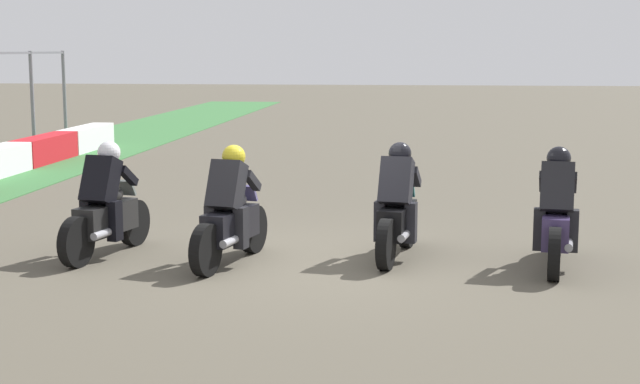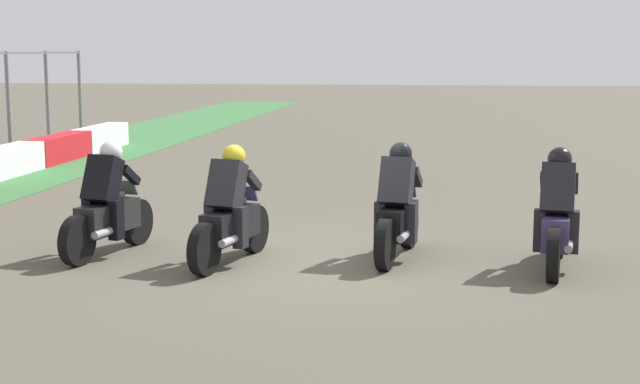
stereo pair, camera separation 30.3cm
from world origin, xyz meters
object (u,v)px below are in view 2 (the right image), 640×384
rider_lane_a (557,219)px  rider_lane_b (398,211)px  rider_lane_d (108,208)px  rider_lane_c (230,215)px

rider_lane_a → rider_lane_b: (0.32, 1.98, 0.00)m
rider_lane_d → rider_lane_b: bearing=-72.7°
rider_lane_b → rider_lane_a: bearing=-89.8°
rider_lane_a → rider_lane_b: 2.01m
rider_lane_b → rider_lane_d: bearing=104.0°
rider_lane_a → rider_lane_b: size_ratio=1.00×
rider_lane_c → rider_lane_d: 1.75m
rider_lane_b → rider_lane_c: (-0.58, 2.09, 0.00)m
rider_lane_a → rider_lane_d: (0.02, 5.79, 0.00)m
rider_lane_c → rider_lane_d: same height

